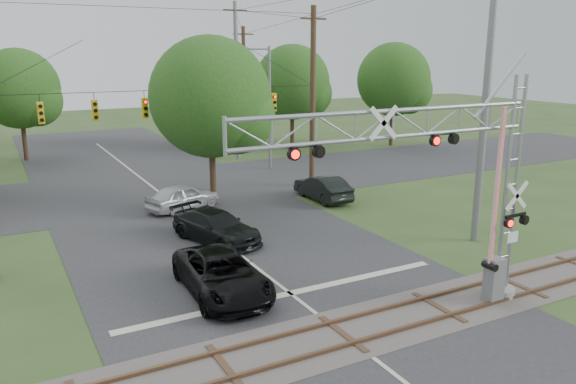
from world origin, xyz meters
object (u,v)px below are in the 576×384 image
crossing_gantry (442,175)px  traffic_signal_span (184,105)px  car_dark (216,227)px  sedan_silver (183,197)px  pickup_black (222,274)px  streetlight (267,102)px

crossing_gantry → traffic_signal_span: size_ratio=0.58×
car_dark → sedan_silver: bearing=68.3°
crossing_gantry → sedan_silver: bearing=101.0°
pickup_black → car_dark: bearing=73.4°
car_dark → streetlight: streetlight is taller
streetlight → sedan_silver: bearing=-139.7°
sedan_silver → car_dark: bearing=156.8°
traffic_signal_span → pickup_black: (-3.09, -13.27, -4.97)m
traffic_signal_span → streetlight: bearing=36.8°
crossing_gantry → pickup_black: bearing=137.6°
crossing_gantry → car_dark: (-3.62, 10.75, -4.16)m
crossing_gantry → traffic_signal_span: 18.56m
sedan_silver → streetlight: (9.24, 7.84, 4.35)m
streetlight → car_dark: bearing=-124.5°
traffic_signal_span → pickup_black: 14.51m
crossing_gantry → sedan_silver: (-3.27, 16.85, -4.15)m
pickup_black → sedan_silver: 11.98m
car_dark → streetlight: 17.48m
traffic_signal_span → crossing_gantry: bearing=-82.3°
traffic_signal_span → car_dark: bearing=-98.5°
sedan_silver → streetlight: 12.87m
crossing_gantry → streetlight: size_ratio=1.23×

